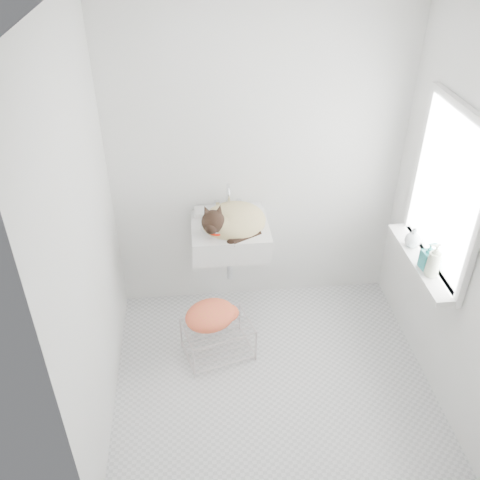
{
  "coord_description": "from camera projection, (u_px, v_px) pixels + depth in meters",
  "views": [
    {
      "loc": [
        -0.48,
        -2.51,
        2.92
      ],
      "look_at": [
        -0.18,
        0.5,
        0.88
      ],
      "focal_mm": 39.35,
      "sensor_mm": 36.0,
      "label": 1
    }
  ],
  "objects": [
    {
      "name": "right_wall",
      "position": [
        462.0,
        224.0,
        3.13
      ],
      "size": [
        0.02,
        2.0,
        2.5
      ],
      "primitive_type": "cube",
      "color": "white",
      "rests_on": "ground"
    },
    {
      "name": "window_frame",
      "position": [
        447.0,
        193.0,
        3.24
      ],
      "size": [
        0.04,
        0.9,
        1.1
      ],
      "primitive_type": "cube",
      "color": "white",
      "rests_on": "right_wall"
    },
    {
      "name": "bottle_b",
      "position": [
        426.0,
        267.0,
        3.44
      ],
      "size": [
        0.1,
        0.09,
        0.19
      ],
      "primitive_type": "imported",
      "rotation": [
        0.0,
        0.0,
        1.69
      ],
      "color": "teal",
      "rests_on": "windowsill"
    },
    {
      "name": "windowsill",
      "position": [
        421.0,
        261.0,
        3.53
      ],
      "size": [
        0.16,
        0.88,
        0.04
      ],
      "primitive_type": "cube",
      "color": "white",
      "rests_on": "right_wall"
    },
    {
      "name": "bottle_a",
      "position": [
        430.0,
        275.0,
        3.37
      ],
      "size": [
        0.08,
        0.08,
        0.2
      ],
      "primitive_type": "imported",
      "rotation": [
        0.0,
        0.0,
        4.67
      ],
      "color": "beige",
      "rests_on": "windowsill"
    },
    {
      "name": "sink",
      "position": [
        230.0,
        226.0,
        3.86
      ],
      "size": [
        0.57,
        0.5,
        0.23
      ],
      "primitive_type": "cube",
      "color": "white",
      "rests_on": "back_wall"
    },
    {
      "name": "towel",
      "position": [
        211.0,
        321.0,
        3.8
      ],
      "size": [
        0.46,
        0.41,
        0.16
      ],
      "primitive_type": "ellipsoid",
      "rotation": [
        0.0,
        0.0,
        0.47
      ],
      "color": "gold",
      "rests_on": "wire_rack"
    },
    {
      "name": "back_wall",
      "position": [
        258.0,
        159.0,
        3.87
      ],
      "size": [
        2.2,
        0.02,
        2.5
      ],
      "primitive_type": "cube",
      "color": "white",
      "rests_on": "ground"
    },
    {
      "name": "window_glass",
      "position": [
        449.0,
        193.0,
        3.24
      ],
      "size": [
        0.01,
        0.8,
        1.0
      ],
      "primitive_type": "cube",
      "color": "white",
      "rests_on": "right_wall"
    },
    {
      "name": "floor",
      "position": [
        272.0,
        380.0,
        3.74
      ],
      "size": [
        2.2,
        2.0,
        0.02
      ],
      "primitive_type": "cube",
      "color": "silver",
      "rests_on": "ground"
    },
    {
      "name": "cat",
      "position": [
        232.0,
        222.0,
        3.82
      ],
      "size": [
        0.54,
        0.48,
        0.31
      ],
      "rotation": [
        0.0,
        0.0,
        0.23
      ],
      "color": "tan",
      "rests_on": "sink"
    },
    {
      "name": "left_wall",
      "position": [
        87.0,
        244.0,
        2.96
      ],
      "size": [
        0.02,
        2.0,
        2.5
      ],
      "primitive_type": "cube",
      "color": "white",
      "rests_on": "ground"
    },
    {
      "name": "faucet",
      "position": [
        228.0,
        197.0,
        3.93
      ],
      "size": [
        0.21,
        0.14,
        0.21
      ],
      "primitive_type": null,
      "color": "silver",
      "rests_on": "sink"
    },
    {
      "name": "bottle_c",
      "position": [
        411.0,
        246.0,
        3.64
      ],
      "size": [
        0.12,
        0.12,
        0.14
      ],
      "primitive_type": "imported",
      "rotation": [
        0.0,
        0.0,
        0.04
      ],
      "color": "white",
      "rests_on": "windowsill"
    },
    {
      "name": "ceiling",
      "position": [
        292.0,
        0.0,
        2.35
      ],
      "size": [
        2.2,
        2.0,
        0.02
      ],
      "primitive_type": "cube",
      "color": "white",
      "rests_on": "back_wall"
    },
    {
      "name": "wire_rack",
      "position": [
        218.0,
        338.0,
        3.88
      ],
      "size": [
        0.54,
        0.45,
        0.28
      ],
      "primitive_type": "cube",
      "rotation": [
        0.0,
        0.0,
        0.27
      ],
      "color": "beige",
      "rests_on": "floor"
    }
  ]
}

